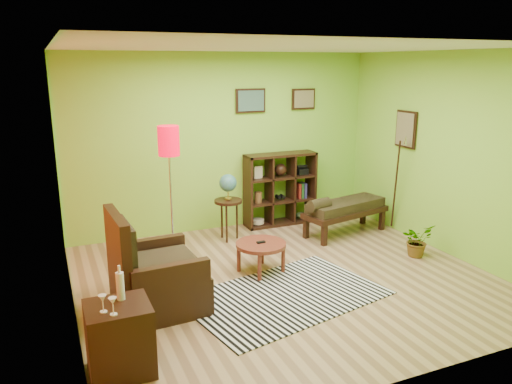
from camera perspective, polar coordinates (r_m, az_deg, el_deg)
name	(u,v)px	position (r m, az deg, el deg)	size (l,w,h in m)	color
ground	(286,279)	(6.38, 3.45, -9.85)	(5.00, 5.00, 0.00)	tan
room_shell	(281,137)	(5.84, 2.83, 6.34)	(5.04, 4.54, 2.82)	#8ACC39
zebra_rug	(285,295)	(5.94, 3.31, -11.73)	(2.24, 1.42, 0.01)	silver
coffee_table	(261,247)	(6.43, 0.57, -6.29)	(0.65, 0.65, 0.42)	maroon
armchair	(153,279)	(5.64, -11.67, -9.73)	(0.98, 0.99, 1.13)	black
side_cabinet	(120,339)	(4.64, -15.32, -15.85)	(0.54, 0.49, 0.95)	black
floor_lamp	(169,154)	(6.45, -9.90, 4.33)	(0.28, 0.28, 1.87)	silver
globe_table	(228,190)	(7.48, -3.22, 0.17)	(0.42, 0.42, 1.02)	black
cube_shelf	(281,189)	(8.29, 2.87, 0.34)	(1.20, 0.35, 1.20)	black
bench	(344,208)	(7.92, 10.00, -1.87)	(1.50, 0.80, 0.66)	black
potted_plant	(417,244)	(7.36, 17.89, -5.63)	(0.42, 0.46, 0.36)	#26661E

